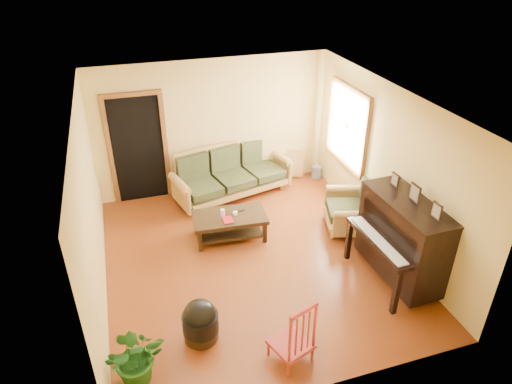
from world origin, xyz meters
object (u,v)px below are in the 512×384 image
object	(u,v)px
armchair	(349,205)
ceramic_crock	(316,172)
sofa	(232,173)
potted_plant	(136,356)
red_chair	(291,330)
footstool	(201,325)
coffee_table	(230,226)
piano	(403,241)

from	to	relation	value
armchair	ceramic_crock	world-z (taller)	armchair
sofa	potted_plant	xyz separation A→B (m)	(-2.15, -3.81, -0.12)
red_chair	potted_plant	world-z (taller)	red_chair
red_chair	potted_plant	distance (m)	1.80
sofa	footstool	bearing A→B (deg)	-125.15
footstool	red_chair	bearing A→B (deg)	-33.44
sofa	ceramic_crock	world-z (taller)	sofa
coffee_table	ceramic_crock	xyz separation A→B (m)	(2.29, 1.56, -0.09)
sofa	piano	world-z (taller)	piano
red_chair	potted_plant	xyz separation A→B (m)	(-1.78, 0.25, -0.10)
piano	armchair	bearing A→B (deg)	92.52
coffee_table	ceramic_crock	bearing A→B (deg)	34.22
armchair	potted_plant	bearing A→B (deg)	-134.22
sofa	piano	size ratio (longest dim) A/B	1.53
piano	ceramic_crock	distance (m)	3.34
ceramic_crock	sofa	bearing A→B (deg)	-174.51
coffee_table	footstool	size ratio (longest dim) A/B	2.62
sofa	footstool	xyz separation A→B (m)	(-1.34, -3.41, -0.27)
coffee_table	red_chair	xyz separation A→B (m)	(0.05, -2.68, 0.25)
potted_plant	piano	bearing A→B (deg)	10.12
ceramic_crock	potted_plant	xyz separation A→B (m)	(-4.02, -3.99, 0.24)
sofa	footstool	size ratio (longest dim) A/B	4.92
red_chair	potted_plant	bearing A→B (deg)	152.60
footstool	armchair	bearing A→B (deg)	29.82
coffee_table	potted_plant	distance (m)	2.98
red_chair	ceramic_crock	size ratio (longest dim) A/B	3.64
footstool	potted_plant	bearing A→B (deg)	-154.10
coffee_table	piano	xyz separation A→B (m)	(2.14, -1.74, 0.44)
armchair	footstool	world-z (taller)	armchair
coffee_table	potted_plant	world-z (taller)	potted_plant
potted_plant	sofa	bearing A→B (deg)	60.58
red_chair	sofa	bearing A→B (deg)	65.39
sofa	armchair	xyz separation A→B (m)	(1.62, -1.72, -0.03)
piano	potted_plant	world-z (taller)	piano
potted_plant	red_chair	bearing A→B (deg)	-7.92
coffee_table	red_chair	world-z (taller)	red_chair
coffee_table	potted_plant	bearing A→B (deg)	-125.45
potted_plant	footstool	bearing A→B (deg)	25.90
red_chair	ceramic_crock	xyz separation A→B (m)	(2.24, 4.24, -0.34)
sofa	red_chair	distance (m)	4.07
coffee_table	ceramic_crock	distance (m)	2.78
sofa	potted_plant	distance (m)	4.37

